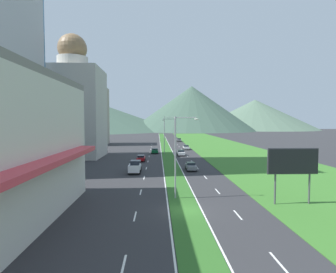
# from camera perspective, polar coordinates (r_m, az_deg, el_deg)

# --- Properties ---
(ground_plane) EXTENTS (600.00, 600.00, 0.00)m
(ground_plane) POSITION_cam_1_polar(r_m,az_deg,el_deg) (29.83, 3.58, -15.05)
(ground_plane) COLOR #2D2D30
(grass_median) EXTENTS (3.20, 240.00, 0.06)m
(grass_median) POSITION_cam_1_polar(r_m,az_deg,el_deg) (88.72, -0.33, -2.85)
(grass_median) COLOR #2D6023
(grass_median) RESTS_ON ground_plane
(grass_verge_right) EXTENTS (24.00, 240.00, 0.06)m
(grass_verge_right) POSITION_cam_1_polar(r_m,az_deg,el_deg) (91.73, 12.65, -2.73)
(grass_verge_right) COLOR #387028
(grass_verge_right) RESTS_ON ground_plane
(lane_dash_left_1) EXTENTS (0.16, 2.80, 0.01)m
(lane_dash_left_1) POSITION_cam_1_polar(r_m,az_deg,el_deg) (19.90, -9.18, -24.78)
(lane_dash_left_1) COLOR silver
(lane_dash_left_1) RESTS_ON ground_plane
(lane_dash_left_2) EXTENTS (0.16, 2.80, 0.01)m
(lane_dash_left_2) POSITION_cam_1_polar(r_m,az_deg,el_deg) (28.37, -6.82, -16.03)
(lane_dash_left_2) COLOR silver
(lane_dash_left_2) RESTS_ON ground_plane
(lane_dash_left_3) EXTENTS (0.16, 2.80, 0.01)m
(lane_dash_left_3) POSITION_cam_1_polar(r_m,az_deg,el_deg) (37.21, -5.65, -11.35)
(lane_dash_left_3) COLOR silver
(lane_dash_left_3) RESTS_ON ground_plane
(lane_dash_left_4) EXTENTS (0.16, 2.80, 0.01)m
(lane_dash_left_4) POSITION_cam_1_polar(r_m,az_deg,el_deg) (46.22, -4.96, -8.48)
(lane_dash_left_4) COLOR silver
(lane_dash_left_4) RESTS_ON ground_plane
(lane_dash_left_5) EXTENTS (0.16, 2.80, 0.01)m
(lane_dash_left_5) POSITION_cam_1_polar(r_m,az_deg,el_deg) (55.31, -4.50, -6.54)
(lane_dash_left_5) COLOR silver
(lane_dash_left_5) RESTS_ON ground_plane
(lane_dash_left_6) EXTENTS (0.16, 2.80, 0.01)m
(lane_dash_left_6) POSITION_cam_1_polar(r_m,az_deg,el_deg) (64.45, -4.17, -5.16)
(lane_dash_left_6) COLOR silver
(lane_dash_left_6) RESTS_ON ground_plane
(lane_dash_left_7) EXTENTS (0.16, 2.80, 0.01)m
(lane_dash_left_7) POSITION_cam_1_polar(r_m,az_deg,el_deg) (73.62, -3.92, -4.12)
(lane_dash_left_7) COLOR silver
(lane_dash_left_7) RESTS_ON ground_plane
(lane_dash_left_8) EXTENTS (0.16, 2.80, 0.01)m
(lane_dash_left_8) POSITION_cam_1_polar(r_m,az_deg,el_deg) (82.81, -3.73, -3.30)
(lane_dash_left_8) COLOR silver
(lane_dash_left_8) RESTS_ON ground_plane
(lane_dash_left_9) EXTENTS (0.16, 2.80, 0.01)m
(lane_dash_left_9) POSITION_cam_1_polar(r_m,az_deg,el_deg) (92.01, -3.58, -2.66)
(lane_dash_left_9) COLOR silver
(lane_dash_left_9) RESTS_ON ground_plane
(lane_dash_left_10) EXTENTS (0.16, 2.80, 0.01)m
(lane_dash_left_10) POSITION_cam_1_polar(r_m,az_deg,el_deg) (101.22, -3.45, -2.13)
(lane_dash_left_10) COLOR silver
(lane_dash_left_10) RESTS_ON ground_plane
(lane_dash_left_11) EXTENTS (0.16, 2.80, 0.01)m
(lane_dash_left_11) POSITION_cam_1_polar(r_m,az_deg,el_deg) (110.44, -3.35, -1.68)
(lane_dash_left_11) COLOR silver
(lane_dash_left_11) RESTS_ON ground_plane
(lane_dash_right_1) EXTENTS (0.16, 2.80, 0.01)m
(lane_dash_right_1) POSITION_cam_1_polar(r_m,az_deg,el_deg) (21.33, 21.85, -22.96)
(lane_dash_right_1) COLOR silver
(lane_dash_right_1) RESTS_ON ground_plane
(lane_dash_right_2) EXTENTS (0.16, 2.80, 0.01)m
(lane_dash_right_2) POSITION_cam_1_polar(r_m,az_deg,el_deg) (29.39, 14.21, -15.41)
(lane_dash_right_2) COLOR silver
(lane_dash_right_2) RESTS_ON ground_plane
(lane_dash_right_3) EXTENTS (0.16, 2.80, 0.01)m
(lane_dash_right_3) POSITION_cam_1_polar(r_m,az_deg,el_deg) (38.00, 10.19, -11.08)
(lane_dash_right_3) COLOR silver
(lane_dash_right_3) RESTS_ON ground_plane
(lane_dash_right_4) EXTENTS (0.16, 2.80, 0.01)m
(lane_dash_right_4) POSITION_cam_1_polar(r_m,az_deg,el_deg) (46.86, 7.74, -8.33)
(lane_dash_right_4) COLOR silver
(lane_dash_right_4) RESTS_ON ground_plane
(lane_dash_right_5) EXTENTS (0.16, 2.80, 0.01)m
(lane_dash_right_5) POSITION_cam_1_polar(r_m,az_deg,el_deg) (55.84, 6.09, -6.46)
(lane_dash_right_5) COLOR silver
(lane_dash_right_5) RESTS_ON ground_plane
(lane_dash_right_6) EXTENTS (0.16, 2.80, 0.01)m
(lane_dash_right_6) POSITION_cam_1_polar(r_m,az_deg,el_deg) (64.91, 4.90, -5.10)
(lane_dash_right_6) COLOR silver
(lane_dash_right_6) RESTS_ON ground_plane
(lane_dash_right_7) EXTENTS (0.16, 2.80, 0.01)m
(lane_dash_right_7) POSITION_cam_1_polar(r_m,az_deg,el_deg) (74.02, 4.02, -4.08)
(lane_dash_right_7) COLOR silver
(lane_dash_right_7) RESTS_ON ground_plane
(lane_dash_right_8) EXTENTS (0.16, 2.80, 0.01)m
(lane_dash_right_8) POSITION_cam_1_polar(r_m,az_deg,el_deg) (83.16, 3.32, -3.28)
(lane_dash_right_8) COLOR silver
(lane_dash_right_8) RESTS_ON ground_plane
(lane_dash_right_9) EXTENTS (0.16, 2.80, 0.01)m
(lane_dash_right_9) POSITION_cam_1_polar(r_m,az_deg,el_deg) (92.33, 2.77, -2.63)
(lane_dash_right_9) COLOR silver
(lane_dash_right_9) RESTS_ON ground_plane
(lane_dash_right_10) EXTENTS (0.16, 2.80, 0.01)m
(lane_dash_right_10) POSITION_cam_1_polar(r_m,az_deg,el_deg) (101.51, 2.32, -2.11)
(lane_dash_right_10) COLOR silver
(lane_dash_right_10) RESTS_ON ground_plane
(lane_dash_right_11) EXTENTS (0.16, 2.80, 0.01)m
(lane_dash_right_11) POSITION_cam_1_polar(r_m,az_deg,el_deg) (110.71, 1.94, -1.67)
(lane_dash_right_11) COLOR silver
(lane_dash_right_11) RESTS_ON ground_plane
(edge_line_median_left) EXTENTS (0.16, 240.00, 0.01)m
(edge_line_median_left) POSITION_cam_1_polar(r_m,az_deg,el_deg) (88.69, -1.46, -2.87)
(edge_line_median_left) COLOR silver
(edge_line_median_left) RESTS_ON ground_plane
(edge_line_median_right) EXTENTS (0.16, 240.00, 0.01)m
(edge_line_median_right) POSITION_cam_1_polar(r_m,az_deg,el_deg) (88.80, 0.80, -2.86)
(edge_line_median_right) COLOR silver
(edge_line_median_right) RESTS_ON ground_plane
(domed_building) EXTENTS (14.72, 14.72, 31.69)m
(domed_building) POSITION_cam_1_polar(r_m,az_deg,el_deg) (76.08, -18.94, 5.79)
(domed_building) COLOR #B7B2A8
(domed_building) RESTS_ON ground_plane
(midrise_colored) EXTENTS (14.70, 14.70, 22.81)m
(midrise_colored) POSITION_cam_1_polar(r_m,az_deg,el_deg) (114.23, -16.28, 4.08)
(midrise_colored) COLOR #9E9384
(midrise_colored) RESTS_ON ground_plane
(hill_far_left) EXTENTS (219.24, 219.24, 38.31)m
(hill_far_left) POSITION_cam_1_polar(r_m,az_deg,el_deg) (302.47, -19.72, 4.84)
(hill_far_left) COLOR #3D5647
(hill_far_left) RESTS_ON ground_plane
(hill_far_center) EXTENTS (124.98, 124.98, 44.10)m
(hill_far_center) POSITION_cam_1_polar(r_m,az_deg,el_deg) (276.67, 4.90, 5.78)
(hill_far_center) COLOR #3D5647
(hill_far_center) RESTS_ON ground_plane
(hill_far_right) EXTENTS (135.93, 135.93, 33.81)m
(hill_far_right) POSITION_cam_1_polar(r_m,az_deg,el_deg) (330.56, 17.48, 4.33)
(hill_far_right) COLOR #516B56
(hill_far_right) RESTS_ON ground_plane
(street_lamp_near) EXTENTS (2.86, 0.37, 9.91)m
(street_lamp_near) POSITION_cam_1_polar(r_m,az_deg,el_deg) (33.03, 2.03, -3.21)
(street_lamp_near) COLOR #99999E
(street_lamp_near) RESTS_ON ground_plane
(street_lamp_mid) EXTENTS (2.67, 0.30, 9.93)m
(street_lamp_mid) POSITION_cam_1_polar(r_m,az_deg,el_deg) (55.77, 1.15, -0.62)
(street_lamp_mid) COLOR #99999E
(street_lamp_mid) RESTS_ON ground_plane
(street_lamp_far) EXTENTS (3.32, 0.41, 10.65)m
(street_lamp_far) POSITION_cam_1_polar(r_m,az_deg,el_deg) (78.42, -0.52, 0.80)
(street_lamp_far) COLOR #99999E
(street_lamp_far) RESTS_ON ground_plane
(billboard_roadside) EXTENTS (5.76, 0.28, 6.36)m
(billboard_roadside) POSITION_cam_1_polar(r_m,az_deg,el_deg) (33.78, 24.42, -5.03)
(billboard_roadside) COLOR #4C4C51
(billboard_roadside) RESTS_ON ground_plane
(car_0) EXTENTS (1.98, 4.56, 1.47)m
(car_0) POSITION_cam_1_polar(r_m,az_deg,el_deg) (80.63, -2.73, -2.93)
(car_0) COLOR #0C5128
(car_0) RESTS_ON ground_plane
(car_1) EXTENTS (1.94, 4.45, 1.44)m
(car_1) POSITION_cam_1_polar(r_m,az_deg,el_deg) (64.96, -5.60, -4.45)
(car_1) COLOR maroon
(car_1) RESTS_ON ground_plane
(car_2) EXTENTS (1.94, 4.07, 1.56)m
(car_2) POSITION_cam_1_polar(r_m,az_deg,el_deg) (126.54, 2.29, -0.71)
(car_2) COLOR slate
(car_2) RESTS_ON ground_plane
(car_3) EXTENTS (1.98, 4.79, 1.52)m
(car_3) POSITION_cam_1_polar(r_m,az_deg,el_deg) (75.42, 2.70, -3.35)
(car_3) COLOR silver
(car_3) RESTS_ON ground_plane
(car_4) EXTENTS (1.92, 4.25, 1.50)m
(car_4) POSITION_cam_1_polar(r_m,az_deg,el_deg) (53.00, 4.74, -6.13)
(car_4) COLOR slate
(car_4) RESTS_ON ground_plane
(car_5) EXTENTS (1.98, 4.79, 1.48)m
(car_5) POSITION_cam_1_polar(r_m,az_deg,el_deg) (91.41, 3.75, -2.22)
(car_5) COLOR silver
(car_5) RESTS_ON ground_plane
(pickup_truck_0) EXTENTS (2.18, 5.40, 2.00)m
(pickup_truck_0) POSITION_cam_1_polar(r_m,az_deg,el_deg) (51.09, -6.83, -6.25)
(pickup_truck_0) COLOR silver
(pickup_truck_0) RESTS_ON ground_plane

